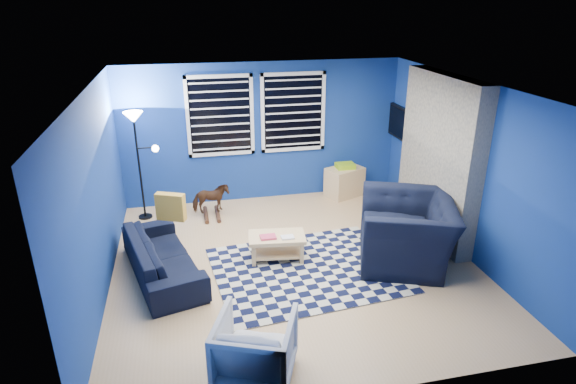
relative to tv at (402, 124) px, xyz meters
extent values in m
plane|color=tan|center=(-2.45, -2.00, -1.40)|extent=(5.00, 5.00, 0.00)
plane|color=white|center=(-2.45, -2.00, 1.10)|extent=(5.00, 5.00, 0.00)
plane|color=navy|center=(-2.45, 0.50, -0.15)|extent=(5.00, 0.00, 5.00)
plane|color=navy|center=(-4.95, -2.00, -0.15)|extent=(0.00, 5.00, 5.00)
plane|color=navy|center=(0.05, -2.00, -0.15)|extent=(0.00, 5.00, 5.00)
cube|color=gray|center=(-0.08, -1.50, -0.15)|extent=(0.26, 2.00, 2.50)
cube|color=black|center=(-0.22, -1.50, -1.05)|extent=(0.04, 0.70, 0.60)
cube|color=gray|center=(-0.35, -1.50, -1.36)|extent=(0.50, 1.20, 0.08)
cube|color=black|center=(-3.20, 0.48, 0.20)|extent=(1.05, 0.02, 1.30)
cube|color=white|center=(-3.20, 0.47, 0.88)|extent=(1.17, 0.05, 0.06)
cube|color=white|center=(-3.20, 0.47, -0.48)|extent=(1.17, 0.05, 0.06)
cube|color=black|center=(-1.90, 0.48, 0.20)|extent=(1.05, 0.02, 1.30)
cube|color=white|center=(-1.90, 0.47, 0.88)|extent=(1.17, 0.05, 0.06)
cube|color=white|center=(-1.90, 0.47, -0.48)|extent=(1.17, 0.05, 0.06)
cube|color=black|center=(0.00, 0.00, 0.00)|extent=(0.06, 1.00, 0.58)
cube|color=black|center=(-0.03, 0.00, 0.00)|extent=(0.01, 0.92, 0.50)
cube|color=black|center=(-2.32, -2.22, -1.39)|extent=(2.68, 2.24, 0.02)
imported|color=black|center=(-4.25, -1.90, -1.12)|extent=(2.02, 1.19, 0.55)
imported|color=black|center=(-0.88, -2.25, -0.94)|extent=(1.76, 1.66, 0.92)
imported|color=gray|center=(-3.32, -4.05, -1.05)|extent=(0.97, 0.98, 0.69)
imported|color=#4E2C19|center=(-3.48, -0.16, -1.07)|extent=(0.34, 0.64, 0.52)
cube|color=#E0B17E|center=(-2.66, -1.83, -1.05)|extent=(0.85, 0.55, 0.05)
cube|color=#E0B17E|center=(-2.66, -1.83, -1.29)|extent=(0.77, 0.48, 0.03)
cube|color=#C93959|center=(-2.79, -1.88, -1.00)|extent=(0.24, 0.19, 0.03)
cube|color=silver|center=(-2.53, -1.94, -1.01)|extent=(0.19, 0.15, 0.03)
cube|color=#E0B17E|center=(-3.00, -2.01, -1.23)|extent=(0.06, 0.06, 0.32)
cube|color=#E0B17E|center=(-2.32, -2.01, -1.23)|extent=(0.06, 0.06, 0.32)
cube|color=#E0B17E|center=(-3.00, -1.65, -1.23)|extent=(0.06, 0.06, 0.32)
cube|color=#E0B17E|center=(-2.32, -1.65, -1.23)|extent=(0.06, 0.06, 0.32)
cube|color=#E0B17E|center=(-0.95, 0.25, -1.13)|extent=(0.78, 0.66, 0.55)
cube|color=black|center=(-0.95, 0.25, -1.13)|extent=(0.68, 0.58, 0.44)
cube|color=#98C717|center=(-0.95, 0.25, -0.81)|extent=(0.41, 0.37, 0.09)
cylinder|color=black|center=(-4.60, 0.04, -1.39)|extent=(0.23, 0.23, 0.03)
cylinder|color=black|center=(-4.60, 0.04, -0.54)|extent=(0.03, 0.03, 1.71)
cone|color=white|center=(-4.60, 0.04, 0.35)|extent=(0.31, 0.31, 0.17)
sphere|color=white|center=(-4.31, 0.00, -0.17)|extent=(0.12, 0.12, 0.12)
cube|color=gold|center=(-4.10, -1.34, -0.65)|extent=(0.43, 0.28, 0.40)
camera|label=1|loc=(-3.82, -7.80, 2.14)|focal=30.00mm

